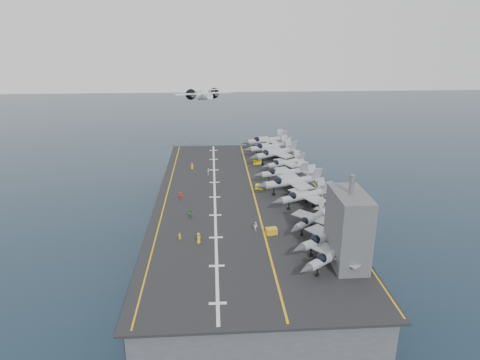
{
  "coord_description": "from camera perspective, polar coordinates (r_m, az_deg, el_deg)",
  "views": [
    {
      "loc": [
        -6.21,
        -90.33,
        46.26
      ],
      "look_at": [
        0.0,
        4.0,
        13.0
      ],
      "focal_mm": 32.0,
      "sensor_mm": 36.0,
      "label": 1
    }
  ],
  "objects": [
    {
      "name": "fighter_jet_9",
      "position": [
        137.32,
        3.54,
        5.37
      ],
      "size": [
        18.15,
        15.03,
        5.4
      ],
      "primitive_type": null,
      "color": "#8D959D",
      "rests_on": "flight_deck"
    },
    {
      "name": "crew_5",
      "position": [
        116.93,
        -6.4,
        1.85
      ],
      "size": [
        1.22,
        1.03,
        1.73
      ],
      "primitive_type": "imported",
      "color": "yellow",
      "rests_on": "flight_deck"
    },
    {
      "name": "tow_cart_b",
      "position": [
        101.91,
        2.63,
        -0.91
      ],
      "size": [
        2.12,
        1.73,
        1.1
      ],
      "primitive_type": null,
      "color": "yellow",
      "rests_on": "flight_deck"
    },
    {
      "name": "fighter_jet_6",
      "position": [
        115.2,
        6.02,
        2.34
      ],
      "size": [
        15.91,
        13.98,
        4.63
      ],
      "primitive_type": null,
      "color": "gray",
      "rests_on": "flight_deck"
    },
    {
      "name": "deck_edge_port",
      "position": [
        97.77,
        -9.84,
        -2.42
      ],
      "size": [
        0.25,
        90.0,
        0.02
      ],
      "primitive_type": "cube",
      "color": "gold",
      "rests_on": "flight_deck"
    },
    {
      "name": "deck_edge_stbd",
      "position": [
        100.27,
        10.77,
        -1.92
      ],
      "size": [
        0.25,
        90.0,
        0.02
      ],
      "primitive_type": "cube",
      "color": "gold",
      "rests_on": "flight_deck"
    },
    {
      "name": "landing_centerline",
      "position": [
        97.18,
        -3.38,
        -2.29
      ],
      "size": [
        0.5,
        90.0,
        0.02
      ],
      "primitive_type": "cube",
      "color": "silver",
      "rests_on": "flight_deck"
    },
    {
      "name": "crew_0",
      "position": [
        76.69,
        -5.54,
        -7.73
      ],
      "size": [
        1.17,
        1.43,
        2.06
      ],
      "primitive_type": "imported",
      "color": "gold",
      "rests_on": "flight_deck"
    },
    {
      "name": "foul_line",
      "position": [
        97.61,
        1.91,
        -2.17
      ],
      "size": [
        0.35,
        90.0,
        0.02
      ],
      "primitive_type": "cube",
      "color": "gold",
      "rests_on": "flight_deck"
    },
    {
      "name": "crew_3",
      "position": [
        96.31,
        -7.91,
        -2.09
      ],
      "size": [
        1.1,
        0.74,
        1.8
      ],
      "primitive_type": "imported",
      "color": "#B21919",
      "rests_on": "flight_deck"
    },
    {
      "name": "fighter_jet_4",
      "position": [
        99.42,
        6.93,
        -0.15
      ],
      "size": [
        19.07,
        15.53,
        5.72
      ],
      "primitive_type": null,
      "color": "#9198A0",
      "rests_on": "flight_deck"
    },
    {
      "name": "flight_deck",
      "position": [
        97.46,
        0.15,
        -2.33
      ],
      "size": [
        38.0,
        92.0,
        0.4
      ],
      "primitive_type": "cube",
      "color": "black",
      "rests_on": "hull"
    },
    {
      "name": "crew_2",
      "position": [
        86.87,
        -6.57,
        -4.46
      ],
      "size": [
        1.22,
        0.92,
        1.86
      ],
      "primitive_type": "imported",
      "color": "#267C2A",
      "rests_on": "flight_deck"
    },
    {
      "name": "fighter_jet_7",
      "position": [
        122.28,
        4.74,
        3.66
      ],
      "size": [
        19.85,
        18.1,
        5.74
      ],
      "primitive_type": null,
      "color": "#9FA9B1",
      "rests_on": "flight_deck"
    },
    {
      "name": "island_superstructure",
      "position": [
        69.95,
        14.3,
        -5.17
      ],
      "size": [
        5.0,
        10.0,
        15.0
      ],
      "primitive_type": null,
      "color": "#56595E",
      "rests_on": "flight_deck"
    },
    {
      "name": "crew_4",
      "position": [
        111.84,
        -4.25,
        1.11
      ],
      "size": [
        1.29,
        1.2,
        1.79
      ],
      "primitive_type": "imported",
      "color": "silver",
      "rests_on": "flight_deck"
    },
    {
      "name": "crew_1",
      "position": [
        77.78,
        -8.05,
        -7.57
      ],
      "size": [
        1.04,
        0.7,
        1.72
      ],
      "primitive_type": "imported",
      "color": "gold",
      "rests_on": "flight_deck"
    },
    {
      "name": "fighter_jet_0",
      "position": [
        70.03,
        12.41,
        -9.62
      ],
      "size": [
        16.82,
        15.91,
        4.87
      ],
      "primitive_type": null,
      "color": "#9099A0",
      "rests_on": "flight_deck"
    },
    {
      "name": "fighter_jet_3",
      "position": [
        92.33,
        8.63,
        -1.99
      ],
      "size": [
        17.51,
        15.23,
        5.11
      ],
      "primitive_type": null,
      "color": "#9EA5AD",
      "rests_on": "flight_deck"
    },
    {
      "name": "hull",
      "position": [
        99.5,
        0.15,
        -5.12
      ],
      "size": [
        36.0,
        90.0,
        10.0
      ],
      "primitive_type": "cube",
      "color": "#56595E",
      "rests_on": "ground"
    },
    {
      "name": "transport_plane",
      "position": [
        142.86,
        -4.76,
        10.99
      ],
      "size": [
        22.72,
        18.63,
        4.64
      ],
      "primitive_type": null,
      "color": "silver"
    },
    {
      "name": "tow_cart_c",
      "position": [
        121.13,
        2.33,
        2.48
      ],
      "size": [
        2.36,
        1.62,
        1.36
      ],
      "primitive_type": null,
      "color": "yellow",
      "rests_on": "flight_deck"
    },
    {
      "name": "fighter_jet_1",
      "position": [
        75.13,
        11.68,
        -7.38
      ],
      "size": [
        17.58,
        16.14,
        5.08
      ],
      "primitive_type": null,
      "color": "#90969F",
      "rests_on": "flight_deck"
    },
    {
      "name": "fighter_jet_2",
      "position": [
        82.2,
        9.66,
        -5.02
      ],
      "size": [
        15.43,
        15.54,
        4.56
      ],
      "primitive_type": null,
      "color": "#9FA9B2",
      "rests_on": "flight_deck"
    },
    {
      "name": "ground",
      "position": [
        101.67,
        0.15,
        -7.68
      ],
      "size": [
        500.0,
        500.0,
        0.0
      ],
      "primitive_type": "plane",
      "color": "#142135",
      "rests_on": "ground"
    },
    {
      "name": "crew_7",
      "position": [
        81.04,
        2.1,
        -6.18
      ],
      "size": [
        1.18,
        1.3,
        1.81
      ],
      "primitive_type": "imported",
      "color": "white",
      "rests_on": "flight_deck"
    },
    {
      "name": "fighter_jet_8",
      "position": [
        129.16,
        4.0,
        4.46
      ],
      "size": [
        18.15,
        15.03,
        5.4
      ],
      "primitive_type": null,
      "color": "#8D959D",
      "rests_on": "flight_deck"
    },
    {
      "name": "tow_cart_a",
      "position": [
        80.0,
        4.21,
        -6.81
      ],
      "size": [
        2.26,
        1.69,
        1.22
      ],
      "primitive_type": null,
      "color": "gold",
      "rests_on": "flight_deck"
    },
    {
      "name": "fighter_jet_5",
      "position": [
        106.81,
        5.85,
        1.05
      ],
      "size": [
        15.93,
        12.44,
        4.91
      ],
      "primitive_type": null,
      "color": "gray",
      "rests_on": "flight_deck"
    }
  ]
}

